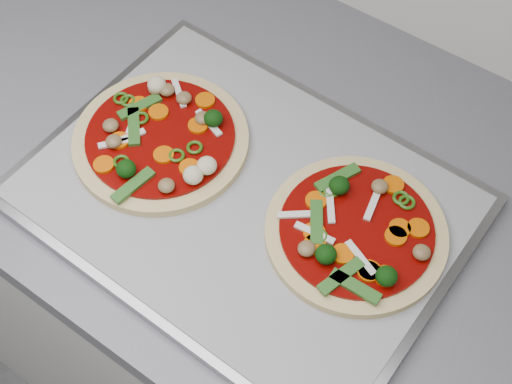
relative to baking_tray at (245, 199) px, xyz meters
The scene contains 4 objects.
baking_tray is the anchor object (origin of this frame).
parchment 0.01m from the baking_tray, ahead, with size 0.48×0.35×0.00m, color gray.
pizza_left 0.13m from the baking_tray, behind, with size 0.23×0.23×0.04m.
pizza_right 0.14m from the baking_tray, 11.47° to the left, with size 0.25×0.25×0.04m.
Camera 1 is at (-0.39, 0.86, 1.62)m, focal length 50.00 mm.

